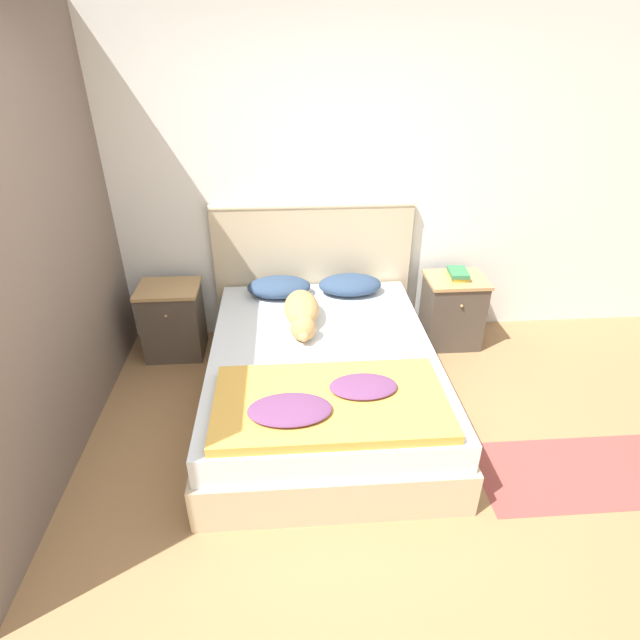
# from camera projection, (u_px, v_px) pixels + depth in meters

# --- Properties ---
(ground_plane) EXTENTS (16.00, 16.00, 0.00)m
(ground_plane) POSITION_uv_depth(u_px,v_px,m) (328.00, 525.00, 2.72)
(ground_plane) COLOR #997047
(wall_back) EXTENTS (9.00, 0.06, 2.55)m
(wall_back) POSITION_uv_depth(u_px,v_px,m) (307.00, 188.00, 3.93)
(wall_back) COLOR white
(wall_back) RESTS_ON ground_plane
(wall_side_left) EXTENTS (0.06, 3.10, 2.55)m
(wall_side_left) POSITION_uv_depth(u_px,v_px,m) (49.00, 242.00, 2.90)
(wall_side_left) COLOR #706056
(wall_side_left) RESTS_ON ground_plane
(bed) EXTENTS (1.56, 2.04, 0.49)m
(bed) POSITION_uv_depth(u_px,v_px,m) (322.00, 378.00, 3.48)
(bed) COLOR #C6B28E
(bed) RESTS_ON ground_plane
(headboard) EXTENTS (1.64, 0.06, 1.18)m
(headboard) POSITION_uv_depth(u_px,v_px,m) (313.00, 269.00, 4.20)
(headboard) COLOR #C6B28E
(headboard) RESTS_ON ground_plane
(nightstand_left) EXTENTS (0.48, 0.40, 0.61)m
(nightstand_left) POSITION_uv_depth(u_px,v_px,m) (173.00, 320.00, 4.05)
(nightstand_left) COLOR #4C4238
(nightstand_left) RESTS_ON ground_plane
(nightstand_right) EXTENTS (0.48, 0.40, 0.61)m
(nightstand_right) POSITION_uv_depth(u_px,v_px,m) (452.00, 311.00, 4.20)
(nightstand_right) COLOR #4C4238
(nightstand_right) RESTS_ON ground_plane
(pillow_left) EXTENTS (0.51, 0.32, 0.15)m
(pillow_left) POSITION_uv_depth(u_px,v_px,m) (279.00, 287.00, 4.00)
(pillow_left) COLOR navy
(pillow_left) RESTS_ON bed
(pillow_right) EXTENTS (0.51, 0.32, 0.15)m
(pillow_right) POSITION_uv_depth(u_px,v_px,m) (350.00, 285.00, 4.04)
(pillow_right) COLOR navy
(pillow_right) RESTS_ON bed
(quilt) EXTENTS (1.31, 0.71, 0.11)m
(quilt) POSITION_uv_depth(u_px,v_px,m) (329.00, 402.00, 2.80)
(quilt) COLOR gold
(quilt) RESTS_ON bed
(dog) EXTENTS (0.25, 0.71, 0.19)m
(dog) POSITION_uv_depth(u_px,v_px,m) (302.00, 312.00, 3.60)
(dog) COLOR tan
(dog) RESTS_ON bed
(book_stack) EXTENTS (0.16, 0.23, 0.06)m
(book_stack) POSITION_uv_depth(u_px,v_px,m) (458.00, 274.00, 4.04)
(book_stack) COLOR gold
(book_stack) RESTS_ON nightstand_right
(rug) EXTENTS (1.22, 0.59, 0.00)m
(rug) POSITION_uv_depth(u_px,v_px,m) (577.00, 473.00, 3.04)
(rug) COLOR #93423D
(rug) RESTS_ON ground_plane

